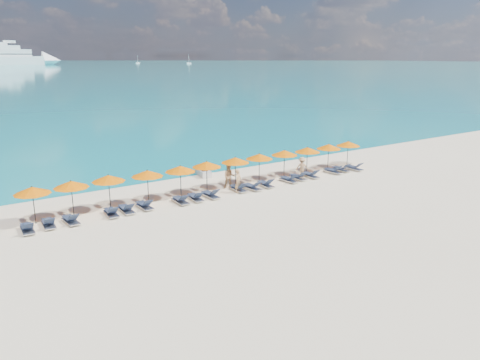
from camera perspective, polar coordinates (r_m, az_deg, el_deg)
ground at (r=30.12m, az=3.21°, el=-3.42°), size 1400.00×1400.00×0.00m
cruise_ship at (r=570.18m, az=-26.91°, el=13.26°), size 119.56×19.96×33.27m
sailboat_near at (r=638.43m, az=-12.36°, el=13.80°), size 5.38×1.79×9.86m
sailboat_far at (r=599.15m, az=-6.25°, el=14.00°), size 5.85×1.95×10.73m
jetski at (r=38.16m, az=-4.53°, el=0.97°), size 1.12×2.19×0.74m
beachgoer_a at (r=33.20m, az=-0.22°, el=-0.11°), size 0.75×0.66×1.72m
beachgoer_b at (r=34.17m, az=-1.32°, el=0.41°), size 1.02×0.87×1.82m
beachgoer_c at (r=37.86m, az=7.55°, el=1.57°), size 1.15×0.96×1.63m
umbrella_0 at (r=29.24m, az=-24.01°, el=-1.16°), size 2.10×2.10×2.28m
umbrella_1 at (r=29.74m, az=-19.91°, el=-0.49°), size 2.10×2.10×2.28m
umbrella_2 at (r=30.49m, az=-15.75°, el=0.21°), size 2.10×2.10×2.28m
umbrella_3 at (r=31.15m, az=-11.24°, el=0.79°), size 2.10×2.10×2.28m
umbrella_4 at (r=32.08m, az=-7.29°, el=1.37°), size 2.10×2.10×2.28m
umbrella_5 at (r=33.23m, az=-4.09°, el=1.92°), size 2.10×2.10×2.28m
umbrella_6 at (r=34.51m, az=-0.58°, el=2.45°), size 2.10×2.10×2.28m
umbrella_7 at (r=35.81m, az=2.37°, el=2.89°), size 2.10×2.10×2.28m
umbrella_8 at (r=37.30m, az=5.44°, el=3.33°), size 2.10×2.10×2.28m
umbrella_9 at (r=38.74m, az=8.22°, el=3.67°), size 2.10×2.10×2.28m
umbrella_10 at (r=40.42m, az=10.77°, el=4.03°), size 2.10×2.10×2.28m
umbrella_11 at (r=42.14m, az=13.05°, el=4.34°), size 2.10×2.10×2.28m
lounger_0 at (r=28.50m, az=-24.50°, el=-5.37°), size 0.70×1.73×0.66m
lounger_1 at (r=28.87m, az=-22.31°, el=-4.89°), size 0.74×1.74×0.66m
lounger_2 at (r=29.01m, az=-19.94°, el=-4.56°), size 0.73×1.74×0.66m
lounger_3 at (r=29.60m, az=-15.42°, el=-3.81°), size 0.77×1.75×0.66m
lounger_4 at (r=29.98m, az=-13.68°, el=-3.45°), size 0.67×1.72×0.66m
lounger_5 at (r=30.47m, az=-11.55°, el=-3.03°), size 0.66×1.71×0.66m
lounger_6 at (r=31.16m, az=-7.27°, el=-2.44°), size 0.67×1.72×0.66m
lounger_7 at (r=31.68m, az=-5.44°, el=-2.09°), size 0.76×1.75×0.66m
lounger_8 at (r=32.22m, az=-3.60°, el=-1.76°), size 0.66×1.71×0.66m
lounger_9 at (r=33.68m, az=-0.20°, el=-0.99°), size 0.68×1.72×0.66m
lounger_10 at (r=34.05m, az=1.49°, el=-0.82°), size 0.73×1.74×0.66m
lounger_11 at (r=34.84m, az=3.15°, el=-0.47°), size 0.76×1.74×0.66m
lounger_12 at (r=36.31m, az=5.99°, el=0.10°), size 0.69×1.72×0.66m
lounger_13 at (r=37.10m, az=7.10°, el=0.39°), size 0.71×1.73×0.66m
lounger_14 at (r=37.89m, az=8.61°, el=0.64°), size 0.74×1.74×0.66m
lounger_15 at (r=39.60m, az=11.25°, el=1.14°), size 0.70×1.73×0.66m
lounger_16 at (r=40.37m, az=12.21°, el=1.35°), size 0.74×1.74×0.66m
lounger_17 at (r=41.08m, az=13.72°, el=1.50°), size 0.68×1.72×0.66m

